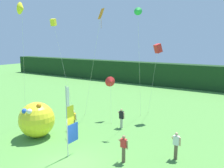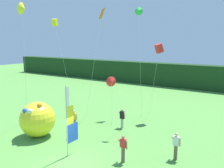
{
  "view_description": "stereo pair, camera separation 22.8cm",
  "coord_description": "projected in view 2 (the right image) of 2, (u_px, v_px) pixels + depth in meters",
  "views": [
    {
      "loc": [
        9.17,
        -9.95,
        7.16
      ],
      "look_at": [
        0.81,
        3.2,
        4.41
      ],
      "focal_mm": 38.6,
      "sensor_mm": 36.0,
      "label": 1
    },
    {
      "loc": [
        9.36,
        -9.83,
        7.16
      ],
      "look_at": [
        0.81,
        3.2,
        4.41
      ],
      "focal_mm": 38.6,
      "sensor_mm": 36.0,
      "label": 2
    }
  ],
  "objects": [
    {
      "name": "person_far_left",
      "position": [
        75.0,
        119.0,
        19.66
      ],
      "size": [
        0.55,
        0.48,
        1.65
      ],
      "color": "brown",
      "rests_on": "ground"
    },
    {
      "name": "kite_yellow_delta_3",
      "position": [
        23.0,
        9.0,
        18.08
      ],
      "size": [
        2.67,
        1.91,
        10.07
      ],
      "color": "brown",
      "rests_on": "ground"
    },
    {
      "name": "person_far_right",
      "position": [
        122.0,
        118.0,
        20.11
      ],
      "size": [
        0.55,
        0.48,
        1.66
      ],
      "color": "#B7B2A3",
      "rests_on": "ground"
    },
    {
      "name": "person_near_banner",
      "position": [
        176.0,
        145.0,
        14.66
      ],
      "size": [
        0.55,
        0.48,
        1.73
      ],
      "color": "brown",
      "rests_on": "ground"
    },
    {
      "name": "ground_plane",
      "position": [
        71.0,
        163.0,
        14.4
      ],
      "size": [
        120.0,
        120.0,
        0.0
      ],
      "primitive_type": "plane",
      "color": "#518E3D"
    },
    {
      "name": "distant_treeline",
      "position": [
        195.0,
        77.0,
        37.0
      ],
      "size": [
        80.0,
        2.4,
        3.68
      ],
      "primitive_type": "cube",
      "color": "#193819",
      "rests_on": "ground"
    },
    {
      "name": "kite_green_delta_1",
      "position": [
        139.0,
        12.0,
        18.76
      ],
      "size": [
        1.44,
        3.45,
        9.86
      ],
      "color": "brown",
      "rests_on": "ground"
    },
    {
      "name": "banner_flag",
      "position": [
        70.0,
        122.0,
        15.08
      ],
      "size": [
        0.06,
        1.03,
        4.54
      ],
      "color": "#B7B7BC",
      "rests_on": "ground"
    },
    {
      "name": "person_mid_field",
      "position": [
        123.0,
        148.0,
        14.34
      ],
      "size": [
        0.55,
        0.48,
        1.69
      ],
      "color": "brown",
      "rests_on": "ground"
    },
    {
      "name": "inflatable_balloon",
      "position": [
        37.0,
        119.0,
        18.25
      ],
      "size": [
        2.69,
        2.69,
        2.74
      ],
      "color": "yellow",
      "rests_on": "ground"
    },
    {
      "name": "kite_red_box_4",
      "position": [
        159.0,
        49.0,
        21.75
      ],
      "size": [
        1.7,
        1.52,
        7.0
      ],
      "color": "brown",
      "rests_on": "ground"
    },
    {
      "name": "kite_yellow_box_0",
      "position": [
        55.0,
        23.0,
        22.71
      ],
      "size": [
        2.3,
        0.68,
        9.31
      ],
      "color": "brown",
      "rests_on": "ground"
    },
    {
      "name": "kite_red_delta_5",
      "position": [
        112.0,
        82.0,
        22.04
      ],
      "size": [
        1.26,
        1.67,
        4.0
      ],
      "color": "brown",
      "rests_on": "ground"
    },
    {
      "name": "kite_orange_diamond_2",
      "position": [
        101.0,
        21.0,
        19.36
      ],
      "size": [
        3.54,
        1.94,
        9.76
      ],
      "color": "brown",
      "rests_on": "ground"
    }
  ]
}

